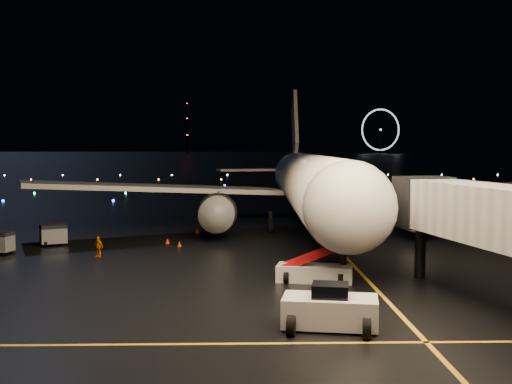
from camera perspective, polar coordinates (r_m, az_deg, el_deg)
ground at (r=337.21m, az=-2.07°, el=2.64°), size 2000.00×2000.00×0.00m
lane_centre at (r=53.39m, az=7.34°, el=-5.11°), size 0.25×80.00×0.02m
lane_cross at (r=29.76m, az=-19.29°, el=-12.74°), size 60.00×0.25×0.02m
airliner at (r=64.88m, az=4.79°, el=3.64°), size 57.59×54.82×16.03m
pushback_tug at (r=30.68m, az=6.60°, el=-10.01°), size 4.75×3.06×2.10m
belt_loader at (r=40.65m, az=5.24°, el=-5.61°), size 7.14×3.21×3.35m
crew_c at (r=50.97m, az=-13.84°, el=-4.72°), size 0.99×0.87×1.61m
safety_cone_0 at (r=55.05m, az=-6.83°, el=-4.59°), size 0.48×0.48×0.46m
safety_cone_1 at (r=63.09m, az=-5.24°, el=-3.44°), size 0.48×0.48×0.53m
safety_cone_2 at (r=56.71m, az=-7.88°, el=-4.33°), size 0.54×0.54×0.48m
safety_cone_3 at (r=72.04m, az=-17.50°, el=-2.68°), size 0.46×0.46×0.50m
ferris_wheel at (r=775.28m, az=11.01°, el=5.31°), size 49.33×16.80×52.00m
radio_mast at (r=780.06m, az=-6.14°, el=5.79°), size 1.80×1.80×64.00m
taxiway_lights at (r=143.38m, az=-2.97°, el=0.75°), size 164.00×92.00×0.36m
baggage_cart_1 at (r=57.81m, az=-17.57°, el=-3.66°), size 2.55×2.24×1.81m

